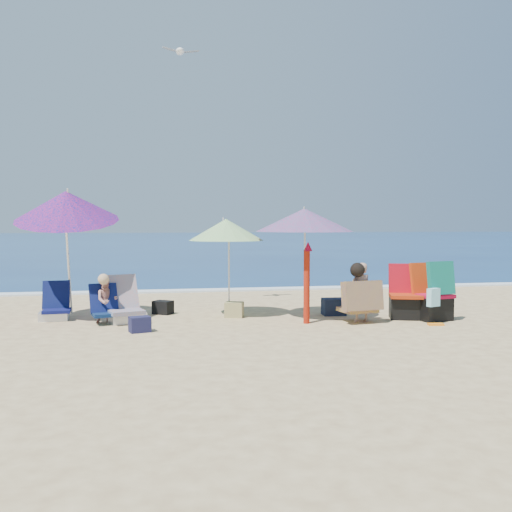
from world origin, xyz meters
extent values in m
plane|color=#D8BC84|center=(0.00, 0.00, 0.00)|extent=(120.00, 120.00, 0.00)
cube|color=navy|center=(0.00, 45.00, -0.05)|extent=(120.00, 80.00, 0.12)
cube|color=white|center=(0.00, 5.10, 0.02)|extent=(120.00, 0.50, 0.04)
cylinder|color=silver|center=(0.53, 0.78, 0.91)|extent=(0.04, 0.04, 1.81)
cone|color=#D21C62|center=(0.52, 0.75, 1.74)|extent=(1.88, 1.88, 0.41)
cylinder|color=silver|center=(0.50, 0.73, 1.92)|extent=(0.03, 0.03, 0.11)
cylinder|color=silver|center=(-0.76, 1.23, 0.82)|extent=(0.04, 0.04, 1.63)
cone|color=#44AE1A|center=(-0.80, 1.22, 1.57)|extent=(1.54, 1.54, 0.39)
cylinder|color=white|center=(-0.86, 1.21, 1.74)|extent=(0.03, 0.03, 0.10)
cylinder|color=white|center=(-3.59, 1.63, 1.02)|extent=(0.06, 0.53, 1.99)
cone|color=#B71A61|center=(-3.56, 1.36, 1.99)|extent=(1.83, 1.90, 0.92)
cylinder|color=silver|center=(-3.53, 1.31, 2.21)|extent=(0.04, 0.07, 0.14)
cylinder|color=#A21D0B|center=(0.43, 0.26, 0.62)|extent=(0.11, 0.11, 1.24)
cone|color=#A70B27|center=(0.45, 0.26, 1.30)|extent=(0.15, 0.15, 0.16)
cube|color=#0D124A|center=(-3.75, 1.31, 0.17)|extent=(0.49, 0.44, 0.06)
cube|color=#0B123F|center=(-3.80, 1.57, 0.41)|extent=(0.48, 0.30, 0.49)
cube|color=silver|center=(-3.81, 1.36, 0.07)|extent=(0.51, 0.46, 0.15)
cube|color=#C96C47|center=(-2.56, 0.78, 0.20)|extent=(0.67, 0.63, 0.07)
cube|color=#EC6B53|center=(-2.64, 1.12, 0.50)|extent=(0.62, 0.47, 0.59)
cube|color=silver|center=(-2.55, 0.91, 0.09)|extent=(0.70, 0.66, 0.18)
cube|color=#AF2A0C|center=(2.25, 0.35, 0.41)|extent=(0.67, 0.63, 0.06)
cube|color=#A70B19|center=(2.33, 0.61, 0.68)|extent=(0.57, 0.31, 0.55)
cube|color=black|center=(2.27, 0.43, 0.20)|extent=(0.65, 0.61, 0.39)
cube|color=#C20D36|center=(2.70, 0.22, 0.42)|extent=(0.66, 0.61, 0.06)
cube|color=#C2360D|center=(2.63, 0.45, 0.70)|extent=(0.58, 0.28, 0.56)
cube|color=black|center=(2.67, 0.21, 0.20)|extent=(0.64, 0.59, 0.40)
cube|color=#097251|center=(2.71, -0.01, 0.75)|extent=(0.53, 0.28, 0.57)
cube|color=#95DEEE|center=(2.48, -0.20, 0.45)|extent=(0.24, 0.18, 0.30)
imported|color=tan|center=(1.38, 0.26, 0.51)|extent=(0.41, 0.30, 1.01)
cube|color=#440E67|center=(1.34, 0.28, 0.20)|extent=(0.64, 0.58, 0.07)
cube|color=navy|center=(1.33, 0.05, 0.47)|extent=(0.73, 0.36, 0.52)
sphere|color=black|center=(1.27, 0.13, 0.90)|extent=(0.25, 0.25, 0.25)
imported|color=tan|center=(-2.88, 0.92, 0.38)|extent=(0.43, 0.37, 0.76)
cube|color=#0C2147|center=(-2.87, 0.78, 0.17)|extent=(0.54, 0.50, 0.06)
cube|color=#0C1445|center=(-2.93, 0.96, 0.41)|extent=(0.51, 0.37, 0.49)
sphere|color=tan|center=(-2.91, 0.76, 0.76)|extent=(0.18, 0.18, 0.18)
cube|color=#1B1B3C|center=(-2.31, -0.03, 0.12)|extent=(0.36, 0.30, 0.24)
cube|color=black|center=(-1.93, 1.69, 0.12)|extent=(0.41, 0.39, 0.25)
cube|color=#9E935A|center=(-0.68, 1.10, 0.14)|extent=(0.38, 0.32, 0.27)
cube|color=#161E31|center=(1.15, 1.03, 0.15)|extent=(0.42, 0.32, 0.30)
cube|color=black|center=(2.34, 0.45, 0.09)|extent=(0.27, 0.22, 0.18)
cube|color=orange|center=(2.48, -0.30, 0.02)|extent=(0.27, 0.15, 0.03)
ellipsoid|color=white|center=(-1.55, 2.36, 4.99)|extent=(0.21, 0.34, 0.12)
cube|color=gray|center=(-1.73, 2.33, 5.01)|extent=(0.33, 0.14, 0.07)
cube|color=gray|center=(-1.33, 2.40, 5.01)|extent=(0.33, 0.14, 0.07)
camera|label=1|loc=(-2.11, -9.07, 1.70)|focal=40.59mm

